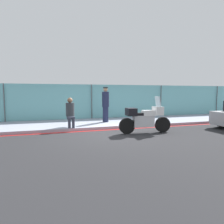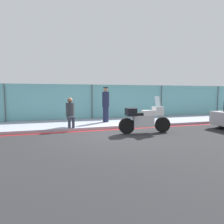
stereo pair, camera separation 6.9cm
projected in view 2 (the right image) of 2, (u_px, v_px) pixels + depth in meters
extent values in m
plane|color=#262628|center=(111.00, 133.00, 8.03)|extent=(120.00, 120.00, 0.00)
cube|color=#8E93A3|center=(98.00, 123.00, 10.29)|extent=(34.05, 3.06, 0.13)
cube|color=red|center=(106.00, 130.00, 8.76)|extent=(34.05, 0.18, 0.01)
cube|color=#6BB2B7|center=(92.00, 103.00, 11.74)|extent=(32.35, 0.08, 2.11)
cylinder|color=#4C4C51|center=(5.00, 104.00, 10.31)|extent=(0.05, 0.05, 2.11)
cylinder|color=#4C4C51|center=(92.00, 103.00, 11.65)|extent=(0.05, 0.05, 2.11)
cylinder|color=#4C4C51|center=(161.00, 102.00, 12.98)|extent=(0.05, 0.05, 2.11)
cylinder|color=#4C4C51|center=(218.00, 101.00, 14.31)|extent=(0.05, 0.05, 2.11)
cylinder|color=black|center=(163.00, 125.00, 8.23)|extent=(0.64, 0.19, 0.63)
cylinder|color=black|center=(127.00, 126.00, 7.89)|extent=(0.64, 0.19, 0.63)
cube|color=silver|center=(143.00, 121.00, 8.02)|extent=(0.87, 0.34, 0.47)
cube|color=white|center=(148.00, 113.00, 8.04)|extent=(0.54, 0.35, 0.22)
cube|color=black|center=(141.00, 114.00, 7.98)|extent=(0.62, 0.32, 0.10)
cube|color=white|center=(158.00, 111.00, 8.12)|extent=(0.35, 0.50, 0.34)
cube|color=silver|center=(158.00, 101.00, 8.08)|extent=(0.14, 0.43, 0.42)
cube|color=black|center=(131.00, 112.00, 7.87)|extent=(0.40, 0.53, 0.30)
cylinder|color=#191E38|center=(106.00, 114.00, 10.26)|extent=(0.29, 0.29, 0.77)
cylinder|color=#191E38|center=(106.00, 99.00, 10.18)|extent=(0.36, 0.36, 0.77)
sphere|color=tan|center=(106.00, 90.00, 10.14)|extent=(0.22, 0.22, 0.22)
cylinder|color=black|center=(106.00, 88.00, 10.13)|extent=(0.26, 0.26, 0.05)
cylinder|color=#2D3342|center=(69.00, 123.00, 8.45)|extent=(0.12, 0.12, 0.42)
cylinder|color=#2D3342|center=(73.00, 123.00, 8.50)|extent=(0.12, 0.12, 0.42)
cube|color=#2D3342|center=(71.00, 118.00, 8.66)|extent=(0.32, 0.42, 0.10)
cylinder|color=#2D3338|center=(70.00, 109.00, 8.82)|extent=(0.37, 0.37, 0.59)
sphere|color=brown|center=(70.00, 100.00, 8.78)|extent=(0.23, 0.23, 0.23)
cylinder|color=black|center=(223.00, 120.00, 9.48)|extent=(0.66, 0.23, 0.66)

